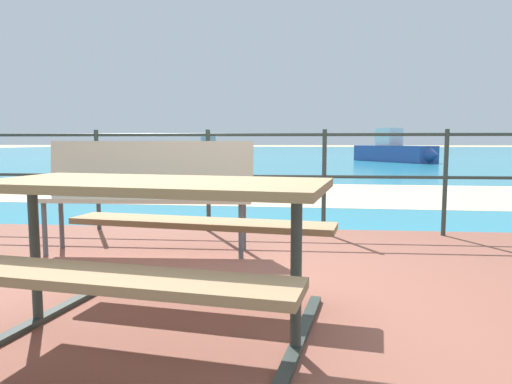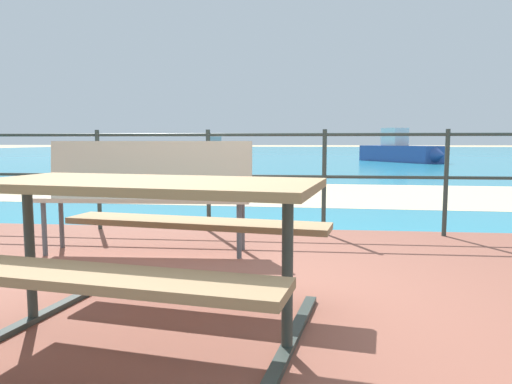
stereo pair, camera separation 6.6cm
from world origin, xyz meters
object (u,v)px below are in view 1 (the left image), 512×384
(boat_near, at_px, (209,147))
(boat_mid, at_px, (394,151))
(boat_far, at_px, (204,148))
(picnic_table, at_px, (155,218))
(park_bench, at_px, (149,185))

(boat_near, bearing_deg, boat_mid, 7.53)
(boat_near, xyz_separation_m, boat_far, (1.73, -11.02, -0.00))
(boat_mid, xyz_separation_m, boat_far, (-12.20, 14.27, -0.06))
(picnic_table, distance_m, boat_mid, 21.99)
(park_bench, relative_size, boat_mid, 0.38)
(park_bench, relative_size, boat_near, 0.39)
(boat_near, distance_m, boat_mid, 28.88)
(park_bench, height_order, boat_mid, boat_mid)
(boat_near, bearing_deg, boat_far, -12.39)
(picnic_table, relative_size, boat_mid, 0.38)
(picnic_table, distance_m, boat_near, 47.49)
(picnic_table, distance_m, park_bench, 1.86)
(park_bench, xyz_separation_m, boat_mid, (5.75, 19.62, -0.11))
(boat_mid, relative_size, boat_far, 1.21)
(boat_near, bearing_deg, picnic_table, -10.66)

